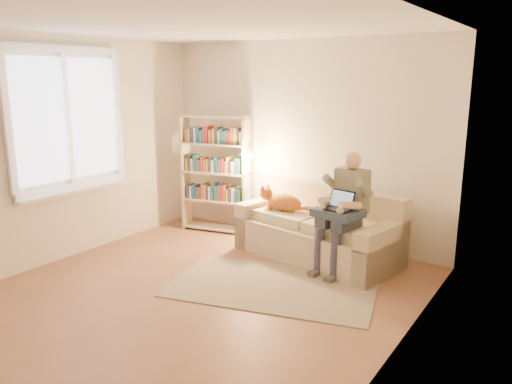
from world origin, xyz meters
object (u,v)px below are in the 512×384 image
Objects in this scene: cat at (283,201)px; sofa at (319,233)px; person at (345,205)px; bookshelf at (216,168)px; laptop at (336,204)px.

sofa is at bearing 14.74° from cat.
person is (0.42, -0.23, 0.46)m from sofa.
sofa is at bearing -17.42° from bookshelf.
laptop reaches higher than sofa.
laptop is at bearing -32.37° from sofa.
person is at bearing -22.48° from bookshelf.
sofa is 1.79m from bookshelf.
person reaches higher than cat.
laptop is 0.21× the size of bookshelf.
bookshelf is at bearing -174.92° from sofa.
laptop is at bearing -114.00° from person.
person is 3.99× the size of laptop.
bookshelf reaches higher than sofa.
cat is 0.44× the size of bookshelf.
person is 0.93m from cat.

